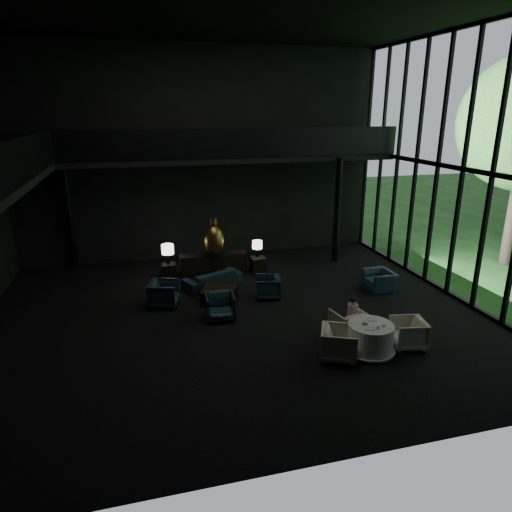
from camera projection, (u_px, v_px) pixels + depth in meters
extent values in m
cube|color=black|center=(238.00, 316.00, 13.16)|extent=(14.00, 12.00, 0.02)
cube|color=black|center=(234.00, 6.00, 10.71)|extent=(14.00, 12.00, 0.02)
cube|color=black|center=(203.00, 156.00, 17.45)|extent=(14.00, 0.04, 8.00)
cube|color=black|center=(329.00, 236.00, 6.41)|extent=(14.00, 0.04, 8.00)
cube|color=black|center=(234.00, 158.00, 16.78)|extent=(12.00, 2.00, 0.25)
cube|color=black|center=(25.00, 159.00, 10.53)|extent=(0.06, 12.00, 1.00)
cube|color=black|center=(239.00, 143.00, 15.67)|extent=(12.00, 0.06, 1.00)
cylinder|color=black|center=(69.00, 216.00, 16.57)|extent=(0.24, 0.24, 4.00)
cylinder|color=black|center=(337.00, 211.00, 17.40)|extent=(0.24, 0.24, 4.00)
cube|color=black|center=(213.00, 264.00, 16.46)|extent=(2.39, 0.54, 0.76)
ellipsoid|color=olive|center=(214.00, 240.00, 15.94)|extent=(0.73, 0.73, 1.13)
cylinder|color=olive|center=(213.00, 221.00, 15.73)|extent=(0.25, 0.25, 0.23)
cube|color=black|center=(169.00, 271.00, 16.07)|extent=(0.48, 0.48, 0.53)
cylinder|color=black|center=(168.00, 259.00, 15.92)|extent=(0.13, 0.13, 0.37)
cylinder|color=white|center=(168.00, 249.00, 15.81)|extent=(0.42, 0.42, 0.34)
cube|color=black|center=(258.00, 265.00, 16.67)|extent=(0.51, 0.51, 0.56)
cylinder|color=black|center=(257.00, 253.00, 16.62)|extent=(0.11, 0.11, 0.32)
cylinder|color=white|center=(257.00, 245.00, 16.53)|extent=(0.36, 0.36, 0.29)
imported|color=black|center=(212.00, 276.00, 15.25)|extent=(1.94, 1.25, 0.73)
imported|color=#1B353D|center=(164.00, 291.00, 13.75)|extent=(1.07, 1.11, 0.93)
imported|color=#1C303B|center=(268.00, 286.00, 14.38)|extent=(0.84, 0.87, 0.75)
imported|color=black|center=(220.00, 304.00, 12.89)|extent=(0.89, 0.84, 0.87)
imported|color=#172E49|center=(379.00, 278.00, 15.03)|extent=(0.59, 0.89, 0.76)
cube|color=black|center=(219.00, 295.00, 14.12)|extent=(1.29, 1.29, 0.44)
cylinder|color=white|center=(370.00, 338.00, 11.11)|extent=(1.11, 1.11, 0.75)
cone|color=white|center=(369.00, 350.00, 11.21)|extent=(1.25, 1.25, 0.10)
imported|color=beige|center=(348.00, 321.00, 11.97)|extent=(0.87, 0.83, 0.78)
imported|color=#AFA495|center=(408.00, 331.00, 11.38)|extent=(0.90, 0.94, 0.83)
imported|color=#B1ADA5|center=(339.00, 340.00, 10.82)|extent=(1.18, 1.21, 0.96)
cylinder|color=#E8A2C3|center=(353.00, 311.00, 11.96)|extent=(0.27, 0.27, 0.39)
sphere|color=#D8A884|center=(353.00, 301.00, 11.87)|extent=(0.20, 0.20, 0.20)
ellipsoid|color=black|center=(353.00, 300.00, 11.86)|extent=(0.21, 0.21, 0.14)
cylinder|color=white|center=(371.00, 328.00, 10.79)|extent=(0.31, 0.31, 0.01)
cylinder|color=white|center=(372.00, 319.00, 11.25)|extent=(0.28, 0.28, 0.02)
cylinder|color=white|center=(384.00, 324.00, 11.01)|extent=(0.19, 0.19, 0.01)
cylinder|color=white|center=(384.00, 325.00, 10.88)|extent=(0.09, 0.09, 0.06)
ellipsoid|color=white|center=(365.00, 322.00, 11.02)|extent=(0.17, 0.17, 0.08)
cylinder|color=#99999E|center=(378.00, 327.00, 10.77)|extent=(0.08, 0.08, 0.07)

